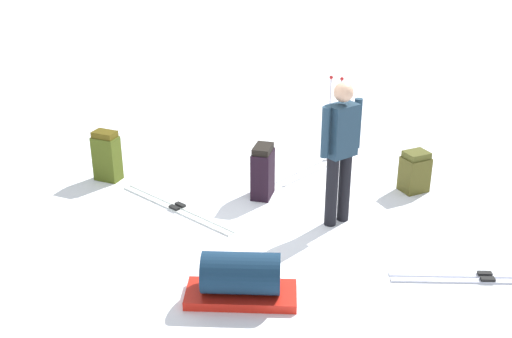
% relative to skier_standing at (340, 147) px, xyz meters
% --- Properties ---
extents(ground_plane, '(80.00, 80.00, 0.00)m').
position_rel_skier_standing_xyz_m(ground_plane, '(0.63, 0.70, -0.95)').
color(ground_plane, white).
extents(skier_standing, '(0.27, 0.56, 1.70)m').
position_rel_skier_standing_xyz_m(skier_standing, '(0.00, 0.00, 0.00)').
color(skier_standing, black).
rests_on(skier_standing, ground_plane).
extents(ski_pair_near, '(1.51, 1.45, 0.05)m').
position_rel_skier_standing_xyz_m(ski_pair_near, '(-1.82, -0.13, -0.94)').
color(ski_pair_near, silver).
rests_on(ski_pair_near, ground_plane).
extents(ski_pair_far, '(1.89, 0.31, 0.05)m').
position_rel_skier_standing_xyz_m(ski_pair_far, '(1.58, 1.13, -0.94)').
color(ski_pair_far, silver).
rests_on(ski_pair_far, ground_plane).
extents(backpack_large_dark, '(0.38, 0.43, 0.69)m').
position_rel_skier_standing_xyz_m(backpack_large_dark, '(1.09, 0.13, -0.62)').
color(backpack_large_dark, black).
rests_on(backpack_large_dark, ground_plane).
extents(backpack_bright, '(0.39, 0.33, 0.69)m').
position_rel_skier_standing_xyz_m(backpack_bright, '(2.91, 1.25, -0.62)').
color(backpack_bright, '#404D14').
rests_on(backpack_bright, ground_plane).
extents(backpack_small_spare, '(0.37, 0.40, 0.54)m').
position_rel_skier_standing_xyz_m(backpack_small_spare, '(-0.17, -1.37, -0.69)').
color(backpack_small_spare, '#4E4A1C').
rests_on(backpack_small_spare, ground_plane).
extents(ski_poles_planted_near, '(0.22, 0.11, 1.25)m').
position_rel_skier_standing_xyz_m(ski_poles_planted_near, '(1.19, -1.39, -0.26)').
color(ski_poles_planted_near, '#B8B1BC').
rests_on(ski_poles_planted_near, ground_plane).
extents(gear_sled, '(1.09, 1.05, 0.49)m').
position_rel_skier_standing_xyz_m(gear_sled, '(-0.33, 1.85, -0.73)').
color(gear_sled, red).
rests_on(gear_sled, ground_plane).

